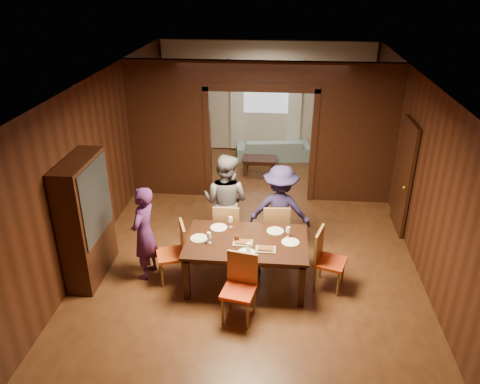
# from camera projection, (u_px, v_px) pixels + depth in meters

# --- Properties ---
(floor) EXTENTS (9.00, 9.00, 0.00)m
(floor) POSITION_uv_depth(u_px,v_px,m) (255.00, 233.00, 8.79)
(floor) COLOR #492514
(floor) RESTS_ON ground
(ceiling) EXTENTS (5.50, 9.00, 0.02)m
(ceiling) POSITION_uv_depth(u_px,v_px,m) (257.00, 79.00, 7.53)
(ceiling) COLOR silver
(ceiling) RESTS_ON room_walls
(room_walls) EXTENTS (5.52, 9.01, 2.90)m
(room_walls) POSITION_uv_depth(u_px,v_px,m) (261.00, 126.00, 9.83)
(room_walls) COLOR black
(room_walls) RESTS_ON floor
(person_purple) EXTENTS (0.48, 0.63, 1.56)m
(person_purple) POSITION_uv_depth(u_px,v_px,m) (144.00, 233.00, 7.29)
(person_purple) COLOR #441C54
(person_purple) RESTS_ON floor
(person_grey) EXTENTS (1.00, 0.88, 1.73)m
(person_grey) POSITION_uv_depth(u_px,v_px,m) (226.00, 202.00, 8.07)
(person_grey) COLOR #5D5B63
(person_grey) RESTS_ON floor
(person_navy) EXTENTS (1.09, 0.68, 1.61)m
(person_navy) POSITION_uv_depth(u_px,v_px,m) (280.00, 210.00, 7.92)
(person_navy) COLOR #201A42
(person_navy) RESTS_ON floor
(sofa) EXTENTS (1.96, 0.97, 0.55)m
(sofa) POSITION_uv_depth(u_px,v_px,m) (273.00, 149.00, 12.10)
(sofa) COLOR #85A9AF
(sofa) RESTS_ON floor
(serving_bowl) EXTENTS (0.37, 0.37, 0.09)m
(serving_bowl) POSITION_uv_depth(u_px,v_px,m) (250.00, 234.00, 7.21)
(serving_bowl) COLOR black
(serving_bowl) RESTS_ON dining_table
(dining_table) EXTENTS (1.86, 1.15, 0.76)m
(dining_table) POSITION_uv_depth(u_px,v_px,m) (246.00, 261.00, 7.29)
(dining_table) COLOR black
(dining_table) RESTS_ON floor
(coffee_table) EXTENTS (0.80, 0.50, 0.40)m
(coffee_table) POSITION_uv_depth(u_px,v_px,m) (259.00, 166.00, 11.26)
(coffee_table) COLOR black
(coffee_table) RESTS_ON floor
(chair_left) EXTENTS (0.56, 0.56, 0.97)m
(chair_left) POSITION_uv_depth(u_px,v_px,m) (171.00, 253.00, 7.32)
(chair_left) COLOR #CA4813
(chair_left) RESTS_ON floor
(chair_right) EXTENTS (0.55, 0.55, 0.97)m
(chair_right) POSITION_uv_depth(u_px,v_px,m) (331.00, 260.00, 7.13)
(chair_right) COLOR #BF3811
(chair_right) RESTS_ON floor
(chair_far_l) EXTENTS (0.44, 0.44, 0.97)m
(chair_far_l) POSITION_uv_depth(u_px,v_px,m) (228.00, 227.00, 8.04)
(chair_far_l) COLOR red
(chair_far_l) RESTS_ON floor
(chair_far_r) EXTENTS (0.48, 0.48, 0.97)m
(chair_far_r) POSITION_uv_depth(u_px,v_px,m) (275.00, 228.00, 8.03)
(chair_far_r) COLOR red
(chair_far_r) RESTS_ON floor
(chair_near) EXTENTS (0.52, 0.52, 0.97)m
(chair_near) POSITION_uv_depth(u_px,v_px,m) (239.00, 289.00, 6.49)
(chair_near) COLOR red
(chair_near) RESTS_ON floor
(hutch) EXTENTS (0.40, 1.20, 2.00)m
(hutch) POSITION_uv_depth(u_px,v_px,m) (86.00, 220.00, 7.22)
(hutch) COLOR black
(hutch) RESTS_ON floor
(door_right) EXTENTS (0.06, 0.90, 2.10)m
(door_right) POSITION_uv_depth(u_px,v_px,m) (404.00, 177.00, 8.56)
(door_right) COLOR black
(door_right) RESTS_ON floor
(window_far) EXTENTS (1.20, 0.03, 1.30)m
(window_far) POSITION_uv_depth(u_px,v_px,m) (266.00, 88.00, 12.03)
(window_far) COLOR silver
(window_far) RESTS_ON back_wall
(curtain_left) EXTENTS (0.35, 0.06, 2.40)m
(curtain_left) POSITION_uv_depth(u_px,v_px,m) (237.00, 105.00, 12.25)
(curtain_left) COLOR white
(curtain_left) RESTS_ON back_wall
(curtain_right) EXTENTS (0.35, 0.06, 2.40)m
(curtain_right) POSITION_uv_depth(u_px,v_px,m) (295.00, 106.00, 12.13)
(curtain_right) COLOR white
(curtain_right) RESTS_ON back_wall
(plate_left) EXTENTS (0.27, 0.27, 0.01)m
(plate_left) POSITION_uv_depth(u_px,v_px,m) (199.00, 238.00, 7.18)
(plate_left) COLOR silver
(plate_left) RESTS_ON dining_table
(plate_far_l) EXTENTS (0.27, 0.27, 0.01)m
(plate_far_l) POSITION_uv_depth(u_px,v_px,m) (219.00, 227.00, 7.47)
(plate_far_l) COLOR white
(plate_far_l) RESTS_ON dining_table
(plate_far_r) EXTENTS (0.27, 0.27, 0.01)m
(plate_far_r) POSITION_uv_depth(u_px,v_px,m) (275.00, 231.00, 7.37)
(plate_far_r) COLOR silver
(plate_far_r) RESTS_ON dining_table
(plate_right) EXTENTS (0.27, 0.27, 0.01)m
(plate_right) POSITION_uv_depth(u_px,v_px,m) (290.00, 242.00, 7.08)
(plate_right) COLOR white
(plate_right) RESTS_ON dining_table
(plate_near) EXTENTS (0.27, 0.27, 0.01)m
(plate_near) POSITION_uv_depth(u_px,v_px,m) (246.00, 253.00, 6.81)
(plate_near) COLOR white
(plate_near) RESTS_ON dining_table
(platter_a) EXTENTS (0.30, 0.20, 0.04)m
(platter_a) POSITION_uv_depth(u_px,v_px,m) (243.00, 242.00, 7.05)
(platter_a) COLOR gray
(platter_a) RESTS_ON dining_table
(platter_b) EXTENTS (0.30, 0.20, 0.04)m
(platter_b) POSITION_uv_depth(u_px,v_px,m) (266.00, 249.00, 6.89)
(platter_b) COLOR gray
(platter_b) RESTS_ON dining_table
(wineglass_left) EXTENTS (0.08, 0.08, 0.18)m
(wineglass_left) POSITION_uv_depth(u_px,v_px,m) (209.00, 238.00, 7.03)
(wineglass_left) COLOR silver
(wineglass_left) RESTS_ON dining_table
(wineglass_far) EXTENTS (0.08, 0.08, 0.18)m
(wineglass_far) POSITION_uv_depth(u_px,v_px,m) (230.00, 222.00, 7.47)
(wineglass_far) COLOR silver
(wineglass_far) RESTS_ON dining_table
(wineglass_right) EXTENTS (0.08, 0.08, 0.18)m
(wineglass_right) POSITION_uv_depth(u_px,v_px,m) (288.00, 232.00, 7.17)
(wineglass_right) COLOR silver
(wineglass_right) RESTS_ON dining_table
(tumbler) EXTENTS (0.07, 0.07, 0.14)m
(tumbler) POSITION_uv_depth(u_px,v_px,m) (249.00, 247.00, 6.83)
(tumbler) COLOR silver
(tumbler) RESTS_ON dining_table
(condiment_jar) EXTENTS (0.08, 0.08, 0.11)m
(condiment_jar) POSITION_uv_depth(u_px,v_px,m) (237.00, 238.00, 7.09)
(condiment_jar) COLOR #482110
(condiment_jar) RESTS_ON dining_table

